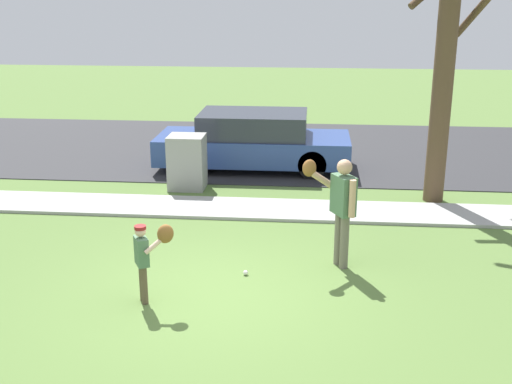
{
  "coord_description": "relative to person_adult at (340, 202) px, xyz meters",
  "views": [
    {
      "loc": [
        1.32,
        -7.94,
        4.04
      ],
      "look_at": [
        0.44,
        1.62,
        1.0
      ],
      "focal_mm": 44.71,
      "sensor_mm": 36.0,
      "label": 1
    }
  ],
  "objects": [
    {
      "name": "baseball",
      "position": [
        -1.37,
        -0.47,
        -1.0
      ],
      "size": [
        0.07,
        0.07,
        0.07
      ],
      "primitive_type": "sphere",
      "color": "white",
      "rests_on": "ground"
    },
    {
      "name": "parked_wagon_blue",
      "position": [
        -1.83,
        5.5,
        -0.38
      ],
      "size": [
        4.5,
        1.8,
        1.33
      ],
      "color": "#2D478C",
      "rests_on": "road_surface"
    },
    {
      "name": "person_child",
      "position": [
        -2.58,
        -1.44,
        -0.3
      ],
      "size": [
        0.59,
        0.35,
        1.14
      ],
      "rotation": [
        0.0,
        0.0,
        0.49
      ],
      "color": "brown",
      "rests_on": "ground"
    },
    {
      "name": "utility_cabinet",
      "position": [
        -3.07,
        3.78,
        -0.46
      ],
      "size": [
        0.75,
        0.68,
        1.15
      ],
      "primitive_type": "cube",
      "color": "gray",
      "rests_on": "ground"
    },
    {
      "name": "road_surface",
      "position": [
        -1.75,
        7.46,
        -1.03
      ],
      "size": [
        36.0,
        6.8,
        0.02
      ],
      "primitive_type": "cube",
      "color": "#2D2D30",
      "rests_on": "ground"
    },
    {
      "name": "sidewalk_strip",
      "position": [
        -1.75,
        2.46,
        -1.01
      ],
      "size": [
        36.0,
        1.2,
        0.06
      ],
      "primitive_type": "cube",
      "color": "#A3A39E",
      "rests_on": "ground"
    },
    {
      "name": "ground_plane",
      "position": [
        -1.75,
        2.36,
        -1.04
      ],
      "size": [
        48.0,
        48.0,
        0.0
      ],
      "primitive_type": "plane",
      "color": "#567538"
    },
    {
      "name": "street_tree_near",
      "position": [
        2.02,
        3.4,
        1.95
      ],
      "size": [
        1.85,
        1.89,
        5.65
      ],
      "color": "brown",
      "rests_on": "ground"
    },
    {
      "name": "person_adult",
      "position": [
        0.0,
        0.0,
        0.0
      ],
      "size": [
        0.84,
        0.54,
        1.69
      ],
      "rotation": [
        0.0,
        0.0,
        -2.65
      ],
      "color": "#6B6656",
      "rests_on": "ground"
    }
  ]
}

